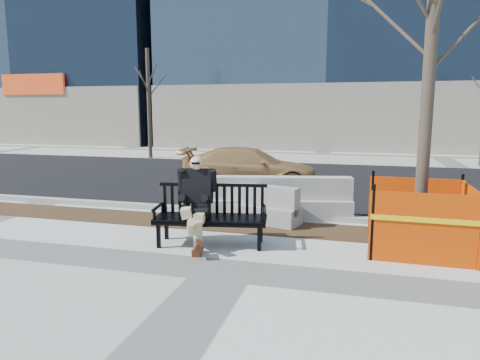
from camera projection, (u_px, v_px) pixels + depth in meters
The scene contains 12 objects.
ground at pixel (226, 270), 6.83m from camera, with size 120.00×120.00×0.00m, color beige.
mulch_strip at pixel (261, 227), 9.31m from camera, with size 40.00×1.20×0.02m, color #47301C.
asphalt_street at pixel (299, 181), 15.22m from camera, with size 60.00×10.40×0.01m, color black.
curb at pixel (270, 214), 10.21m from camera, with size 60.00×0.25×0.12m, color #9E9B93.
bench at pixel (211, 245), 8.11m from camera, with size 2.11×0.76×1.12m, color black, non-canonical shape.
seated_man at pixel (197, 243), 8.20m from camera, with size 0.71×1.19×1.66m, color black, non-canonical shape.
tree_fence at pixel (417, 250), 7.82m from camera, with size 2.59×2.59×6.46m, color #F03A00, non-canonical shape.
sedan at pixel (249, 187), 14.11m from camera, with size 1.80×4.42×1.28m, color tan.
jersey_barrier_left at pixel (238, 219), 10.02m from camera, with size 2.97×0.59×0.85m, color gray, non-canonical shape.
jersey_barrier_right at pixel (277, 218), 10.12m from camera, with size 3.41×0.68×0.98m, color #ABA8A0, non-canonical shape.
far_tree_left at pixel (151, 158), 22.56m from camera, with size 2.20×2.20×5.95m, color #463B2D, non-canonical shape.
far_tree_right at pixel (480, 166), 19.35m from camera, with size 1.87×1.87×5.06m, color #46372D, non-canonical shape.
Camera 1 is at (1.90, -6.23, 2.50)m, focal length 32.56 mm.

